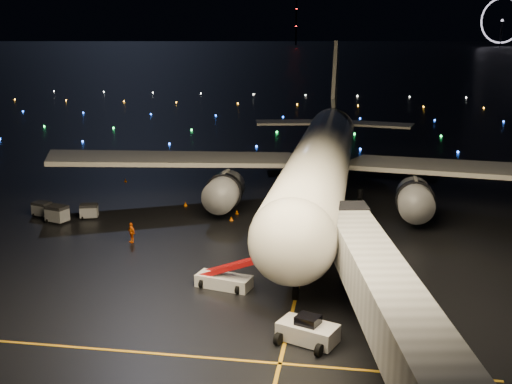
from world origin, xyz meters
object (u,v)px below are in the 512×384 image
baggage_cart_2 (42,209)px  crew_c (131,232)px  pushback_tug (308,329)px  baggage_cart_0 (89,211)px  belt_loader (224,269)px  baggage_cart_1 (57,214)px  airliner (323,127)px

baggage_cart_2 → crew_c: bearing=-11.2°
pushback_tug → baggage_cart_0: pushback_tug is taller
belt_loader → crew_c: bearing=153.1°
baggage_cart_1 → baggage_cart_2: (-2.67, 1.90, -0.12)m
belt_loader → crew_c: (-10.88, 9.27, -0.57)m
airliner → baggage_cart_0: bearing=-157.4°
belt_loader → pushback_tug: bearing=-34.6°
baggage_cart_1 → belt_loader: bearing=-16.9°
pushback_tug → baggage_cart_2: bearing=163.6°
baggage_cart_1 → baggage_cart_0: bearing=54.1°
pushback_tug → crew_c: bearing=158.1°
belt_loader → baggage_cart_0: size_ratio=3.52×
airliner → baggage_cart_1: 30.37m
belt_loader → airliner: bearing=90.3°
airliner → crew_c: airliner is taller
baggage_cart_1 → pushback_tug: bearing=-21.0°
airliner → pushback_tug: (1.13, -33.98, -8.04)m
crew_c → baggage_cart_0: (-7.21, 6.92, -0.21)m
crew_c → baggage_cart_0: crew_c is taller
baggage_cart_2 → belt_loader: bearing=-17.2°
baggage_cart_0 → baggage_cart_2: baggage_cart_2 is taller
pushback_tug → crew_c: (-18.09, 17.31, 0.08)m
pushback_tug → baggage_cart_1: (-27.97, 22.24, 0.00)m
baggage_cart_0 → crew_c: bearing=-58.4°
airliner → crew_c: bearing=-134.9°
airliner → pushback_tug: airliner is taller
airliner → baggage_cart_0: (-24.17, -9.75, -8.17)m
pushback_tug → belt_loader: belt_loader is taller
baggage_cart_2 → pushback_tug: bearing=-20.9°
baggage_cart_0 → pushback_tug: bearing=-58.4°
crew_c → baggage_cart_0: bearing=177.7°
pushback_tug → belt_loader: size_ratio=0.59×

